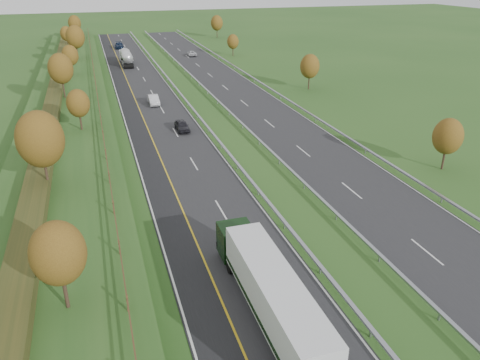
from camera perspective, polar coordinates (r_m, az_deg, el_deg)
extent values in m
plane|color=#274E1B|center=(75.00, -3.85, 8.13)|extent=(400.00, 400.00, 0.00)
cube|color=#242426|center=(78.39, -10.49, 8.51)|extent=(10.50, 200.00, 0.04)
cube|color=#242426|center=(81.90, 1.16, 9.59)|extent=(10.50, 200.00, 0.04)
cube|color=black|center=(78.06, -13.24, 8.21)|extent=(3.00, 200.00, 0.04)
cube|color=silver|center=(77.98, -14.19, 8.11)|extent=(0.15, 200.00, 0.01)
cube|color=gold|center=(78.16, -12.14, 8.35)|extent=(0.15, 200.00, 0.01)
cube|color=silver|center=(79.11, -6.83, 8.91)|extent=(0.15, 200.00, 0.01)
cube|color=silver|center=(80.47, -2.30, 9.33)|extent=(0.15, 200.00, 0.01)
cube|color=silver|center=(83.59, 4.49, 9.85)|extent=(0.15, 200.00, 0.01)
cube|color=silver|center=(34.86, 3.00, -12.48)|extent=(0.15, 4.00, 0.01)
cube|color=silver|center=(41.14, 21.81, -8.10)|extent=(0.15, 4.00, 0.01)
cube|color=silver|center=(44.54, -2.35, -3.61)|extent=(0.15, 4.00, 0.01)
cube|color=silver|center=(49.61, 13.45, -1.23)|extent=(0.15, 4.00, 0.01)
cube|color=silver|center=(55.14, -5.64, 2.01)|extent=(0.15, 4.00, 0.01)
cube|color=silver|center=(59.31, 7.70, 3.54)|extent=(0.15, 4.00, 0.01)
cube|color=silver|center=(66.22, -7.87, 5.77)|extent=(0.15, 4.00, 0.01)
cube|color=silver|center=(69.73, 3.59, 6.92)|extent=(0.15, 4.00, 0.01)
cube|color=silver|center=(77.58, -9.46, 8.44)|extent=(0.15, 4.00, 0.01)
cube|color=silver|center=(80.59, 0.53, 9.37)|extent=(0.15, 4.00, 0.01)
cube|color=silver|center=(89.10, -10.67, 10.43)|extent=(0.15, 4.00, 0.01)
cube|color=silver|center=(91.74, -1.82, 11.22)|extent=(0.15, 4.00, 0.01)
cube|color=silver|center=(100.73, -11.60, 11.95)|extent=(0.15, 4.00, 0.01)
cube|color=silver|center=(103.08, -3.68, 12.66)|extent=(0.15, 4.00, 0.01)
cube|color=silver|center=(112.45, -12.35, 13.15)|extent=(0.15, 4.00, 0.01)
cube|color=silver|center=(114.55, -5.19, 13.80)|extent=(0.15, 4.00, 0.01)
cube|color=silver|center=(124.21, -12.96, 14.13)|extent=(0.15, 4.00, 0.01)
cube|color=silver|center=(126.12, -6.43, 14.72)|extent=(0.15, 4.00, 0.01)
cube|color=silver|center=(136.02, -13.47, 14.93)|extent=(0.15, 4.00, 0.01)
cube|color=silver|center=(137.76, -7.47, 15.49)|extent=(0.15, 4.00, 0.01)
cube|color=silver|center=(147.86, -13.90, 15.61)|extent=(0.15, 4.00, 0.01)
cube|color=silver|center=(149.46, -8.35, 16.13)|extent=(0.15, 4.00, 0.01)
cube|color=silver|center=(159.72, -14.27, 16.18)|extent=(0.15, 4.00, 0.01)
cube|color=silver|center=(161.21, -9.11, 16.67)|extent=(0.15, 4.00, 0.01)
cube|color=silver|center=(171.60, -14.59, 16.68)|extent=(0.15, 4.00, 0.01)
cube|color=silver|center=(172.99, -9.77, 17.14)|extent=(0.15, 4.00, 0.01)
cube|color=#274E1B|center=(77.75, -20.14, 8.05)|extent=(12.00, 200.00, 2.00)
cube|color=#2C3415|center=(77.50, -21.79, 8.94)|extent=(2.20, 180.00, 1.10)
cube|color=#422B19|center=(77.25, -16.96, 9.58)|extent=(0.08, 184.00, 0.10)
cube|color=#422B19|center=(77.16, -16.99, 9.86)|extent=(0.08, 184.00, 0.10)
cube|color=#422B19|center=(29.84, -13.55, -14.37)|extent=(0.12, 0.12, 1.20)
cube|color=#422B19|center=(35.20, -14.49, -7.91)|extent=(0.12, 0.12, 1.20)
cube|color=#422B19|center=(40.88, -15.16, -3.20)|extent=(0.12, 0.12, 1.20)
cube|color=#422B19|center=(46.78, -15.65, 0.35)|extent=(0.12, 0.12, 1.20)
cube|color=#422B19|center=(52.82, -16.04, 3.09)|extent=(0.12, 0.12, 1.20)
cube|color=#422B19|center=(58.96, -16.34, 5.26)|extent=(0.12, 0.12, 1.20)
cube|color=#422B19|center=(65.17, -16.59, 7.03)|extent=(0.12, 0.12, 1.20)
cube|color=#422B19|center=(71.43, -16.80, 8.48)|extent=(0.12, 0.12, 1.20)
cube|color=#422B19|center=(77.73, -16.98, 9.70)|extent=(0.12, 0.12, 1.20)
cube|color=#422B19|center=(84.06, -17.13, 10.74)|extent=(0.12, 0.12, 1.20)
cube|color=#422B19|center=(90.41, -17.26, 11.63)|extent=(0.12, 0.12, 1.20)
cube|color=#422B19|center=(96.78, -17.37, 12.40)|extent=(0.12, 0.12, 1.20)
cube|color=#422B19|center=(103.17, -17.47, 13.08)|extent=(0.12, 0.12, 1.20)
cube|color=#422B19|center=(109.58, -17.56, 13.68)|extent=(0.12, 0.12, 1.20)
cube|color=#422B19|center=(115.99, -17.64, 14.21)|extent=(0.12, 0.12, 1.20)
cube|color=#422B19|center=(122.41, -17.71, 14.69)|extent=(0.12, 0.12, 1.20)
cube|color=#422B19|center=(128.84, -17.77, 15.12)|extent=(0.12, 0.12, 1.20)
cube|color=#422B19|center=(135.28, -17.83, 15.50)|extent=(0.12, 0.12, 1.20)
cube|color=#422B19|center=(141.72, -17.88, 15.86)|extent=(0.12, 0.12, 1.20)
cube|color=#422B19|center=(148.17, -17.93, 16.18)|extent=(0.12, 0.12, 1.20)
cube|color=#422B19|center=(154.62, -17.98, 16.47)|extent=(0.12, 0.12, 1.20)
cube|color=#422B19|center=(161.08, -18.02, 16.75)|extent=(0.12, 0.12, 1.20)
cube|color=#422B19|center=(167.54, -18.06, 17.00)|extent=(0.12, 0.12, 1.20)
cube|color=#93969B|center=(79.08, -6.38, 9.36)|extent=(0.32, 200.00, 0.18)
cube|color=#93969B|center=(31.62, 15.63, -17.54)|extent=(0.10, 0.14, 0.56)
cube|color=#93969B|center=(36.27, 9.73, -10.76)|extent=(0.10, 0.14, 0.56)
cube|color=#93969B|center=(41.58, 5.44, -5.54)|extent=(0.10, 0.14, 0.56)
cube|color=#93969B|center=(47.33, 2.21, -1.52)|extent=(0.10, 0.14, 0.56)
cube|color=#93969B|center=(53.38, -0.29, 1.62)|extent=(0.10, 0.14, 0.56)
cube|color=#93969B|center=(59.64, -2.29, 4.10)|extent=(0.10, 0.14, 0.56)
cube|color=#93969B|center=(66.05, -3.91, 6.11)|extent=(0.10, 0.14, 0.56)
cube|color=#93969B|center=(72.56, -5.25, 7.75)|extent=(0.10, 0.14, 0.56)
cube|color=#93969B|center=(79.16, -6.37, 9.12)|extent=(0.10, 0.14, 0.56)
cube|color=#93969B|center=(85.83, -7.33, 10.27)|extent=(0.10, 0.14, 0.56)
cube|color=#93969B|center=(92.54, -8.15, 11.26)|extent=(0.10, 0.14, 0.56)
cube|color=#93969B|center=(99.29, -8.87, 12.11)|extent=(0.10, 0.14, 0.56)
cube|color=#93969B|center=(106.08, -9.50, 12.85)|extent=(0.10, 0.14, 0.56)
cube|color=#93969B|center=(112.89, -10.06, 13.50)|extent=(0.10, 0.14, 0.56)
cube|color=#93969B|center=(119.72, -10.55, 14.07)|extent=(0.10, 0.14, 0.56)
cube|color=#93969B|center=(126.57, -11.00, 14.58)|extent=(0.10, 0.14, 0.56)
cube|color=#93969B|center=(133.44, -11.40, 15.04)|extent=(0.10, 0.14, 0.56)
cube|color=#93969B|center=(140.32, -11.76, 15.45)|extent=(0.10, 0.14, 0.56)
cube|color=#93969B|center=(147.21, -12.09, 15.83)|extent=(0.10, 0.14, 0.56)
cube|color=#93969B|center=(154.11, -12.39, 16.17)|extent=(0.10, 0.14, 0.56)
cube|color=#93969B|center=(161.02, -12.67, 16.48)|extent=(0.10, 0.14, 0.56)
cube|color=#93969B|center=(167.94, -12.92, 16.76)|extent=(0.10, 0.14, 0.56)
cube|color=#93969B|center=(174.86, -13.16, 17.02)|extent=(0.10, 0.14, 0.56)
cube|color=#93969B|center=(80.17, -2.76, 9.69)|extent=(0.32, 200.00, 0.18)
cube|color=#93969B|center=(34.26, 23.12, -15.06)|extent=(0.10, 0.14, 0.56)
cube|color=#93969B|center=(38.59, 16.61, -9.15)|extent=(0.10, 0.14, 0.56)
cube|color=#93969B|center=(43.62, 11.66, -4.44)|extent=(0.10, 0.14, 0.56)
cube|color=#93969B|center=(49.13, 7.83, -0.72)|extent=(0.10, 0.14, 0.56)
cube|color=#93969B|center=(54.98, 4.79, 2.23)|extent=(0.10, 0.14, 0.56)
cube|color=#93969B|center=(61.08, 2.34, 4.60)|extent=(0.10, 0.14, 0.56)
cube|color=#93969B|center=(67.35, 0.34, 6.53)|extent=(0.10, 0.14, 0.56)
cube|color=#93969B|center=(73.75, -1.34, 8.12)|extent=(0.10, 0.14, 0.56)
cube|color=#93969B|center=(80.25, -2.76, 9.45)|extent=(0.10, 0.14, 0.56)
cube|color=#93969B|center=(86.83, -3.97, 10.58)|extent=(0.10, 0.14, 0.56)
cube|color=#93969B|center=(93.47, -5.02, 11.54)|extent=(0.10, 0.14, 0.56)
cube|color=#93969B|center=(100.16, -5.93, 12.37)|extent=(0.10, 0.14, 0.56)
cube|color=#93969B|center=(106.89, -6.73, 13.09)|extent=(0.10, 0.14, 0.56)
cube|color=#93969B|center=(113.66, -7.44, 13.73)|extent=(0.10, 0.14, 0.56)
cube|color=#93969B|center=(120.45, -8.08, 14.29)|extent=(0.10, 0.14, 0.56)
cube|color=#93969B|center=(127.26, -8.65, 14.80)|extent=(0.10, 0.14, 0.56)
cube|color=#93969B|center=(134.09, -9.16, 15.24)|extent=(0.10, 0.14, 0.56)
cube|color=#93969B|center=(140.94, -9.63, 15.65)|extent=(0.10, 0.14, 0.56)
cube|color=#93969B|center=(147.80, -10.05, 16.02)|extent=(0.10, 0.14, 0.56)
cube|color=#93969B|center=(154.67, -10.44, 16.35)|extent=(0.10, 0.14, 0.56)
cube|color=#93969B|center=(161.56, -10.80, 16.65)|extent=(0.10, 0.14, 0.56)
cube|color=#93969B|center=(168.45, -11.13, 16.93)|extent=(0.10, 0.14, 0.56)
cube|color=#93969B|center=(175.36, -11.43, 17.19)|extent=(0.10, 0.14, 0.56)
cube|color=#93969B|center=(83.72, 4.99, 10.26)|extent=(0.32, 200.00, 0.18)
cube|color=#93969B|center=(49.85, 23.37, -2.25)|extent=(0.10, 0.14, 0.56)
cube|color=#93969B|center=(60.05, 15.05, 3.40)|extent=(0.10, 0.14, 0.56)
cube|color=#93969B|center=(71.55, 9.21, 7.30)|extent=(0.10, 0.14, 0.56)
cube|color=#93969B|center=(83.81, 4.98, 10.04)|extent=(0.10, 0.14, 0.56)
cube|color=#93969B|center=(96.54, 1.80, 12.03)|extent=(0.10, 0.14, 0.56)
cube|color=#93969B|center=(109.59, -0.66, 13.53)|extent=(0.10, 0.14, 0.56)
cube|color=#93969B|center=(122.84, -2.62, 14.70)|extent=(0.10, 0.14, 0.56)
cube|color=#93969B|center=(136.25, -4.21, 15.62)|extent=(0.10, 0.14, 0.56)
cube|color=#93969B|center=(149.76, -5.52, 16.37)|extent=(0.10, 0.14, 0.56)
cube|color=#93969B|center=(163.35, -6.63, 16.99)|extent=(0.10, 0.14, 0.56)
cube|color=#93969B|center=(177.01, -7.57, 17.50)|extent=(0.10, 0.14, 0.56)
cylinder|color=#2D2116|center=(30.85, -20.53, -12.52)|extent=(0.24, 0.24, 2.43)
ellipsoid|color=#513611|center=(29.39, -21.30, -8.32)|extent=(3.24, 3.24, 4.05)
cylinder|color=#2D2116|center=(46.70, -22.50, 0.60)|extent=(0.24, 0.24, 3.15)
ellipsoid|color=#513611|center=(45.52, -23.19, 4.59)|extent=(4.20, 4.20, 5.25)
cylinder|color=#2D2116|center=(63.63, -18.84, 6.78)|extent=(0.24, 0.24, 2.16)
ellipsoid|color=#513611|center=(63.00, -19.13, 8.83)|extent=(2.88, 2.88, 3.60)
cylinder|color=#2D2116|center=(81.08, -20.70, 10.39)|extent=(0.24, 0.24, 2.88)
ellipsoid|color=#513611|center=(80.46, -21.04, 12.57)|extent=(3.84, 3.84, 4.80)
cylinder|color=#2D2116|center=(98.71, -19.80, 12.64)|extent=(0.24, 0.24, 2.34)
ellipsoid|color=#513611|center=(98.28, -20.02, 14.10)|extent=(3.12, 3.12, 3.90)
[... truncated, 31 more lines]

